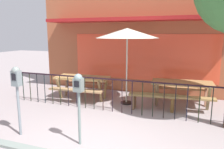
# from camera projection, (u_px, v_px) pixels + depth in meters

# --- Properties ---
(ground) EXTENTS (40.00, 40.00, 0.00)m
(ground) POSITION_uv_depth(u_px,v_px,m) (88.00, 149.00, 4.27)
(ground) COLOR gray
(pub_storefront) EXTENTS (8.26, 1.42, 4.58)m
(pub_storefront) POSITION_uv_depth(u_px,v_px,m) (143.00, 32.00, 8.21)
(pub_storefront) COLOR maroon
(pub_storefront) RESTS_ON ground
(patio_fence_front) EXTENTS (6.96, 0.04, 0.97)m
(patio_fence_front) POSITION_uv_depth(u_px,v_px,m) (122.00, 90.00, 6.13)
(patio_fence_front) COLOR black
(patio_fence_front) RESTS_ON ground
(picnic_table_left) EXTENTS (1.89, 1.49, 0.79)m
(picnic_table_left) POSITION_uv_depth(u_px,v_px,m) (82.00, 81.00, 7.50)
(picnic_table_left) COLOR #A67F48
(picnic_table_left) RESTS_ON ground
(picnic_table_right) EXTENTS (1.90, 1.50, 0.79)m
(picnic_table_right) POSITION_uv_depth(u_px,v_px,m) (182.00, 87.00, 6.71)
(picnic_table_right) COLOR #9D7443
(picnic_table_right) RESTS_ON ground
(patio_umbrella) EXTENTS (1.93, 1.93, 2.38)m
(patio_umbrella) POSITION_uv_depth(u_px,v_px,m) (127.00, 34.00, 6.68)
(patio_umbrella) COLOR black
(patio_umbrella) RESTS_ON ground
(patio_bench) EXTENTS (1.43, 0.48, 0.48)m
(patio_bench) POSITION_uv_depth(u_px,v_px,m) (153.00, 98.00, 6.42)
(patio_bench) COLOR olive
(patio_bench) RESTS_ON ground
(parking_meter_near) EXTENTS (0.18, 0.17, 1.53)m
(parking_meter_near) POSITION_uv_depth(u_px,v_px,m) (17.00, 83.00, 4.68)
(parking_meter_near) COLOR slate
(parking_meter_near) RESTS_ON ground
(parking_meter_far) EXTENTS (0.18, 0.17, 1.46)m
(parking_meter_far) POSITION_uv_depth(u_px,v_px,m) (79.00, 90.00, 4.28)
(parking_meter_far) COLOR slate
(parking_meter_far) RESTS_ON ground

